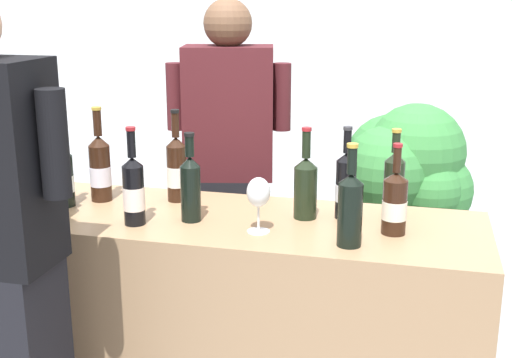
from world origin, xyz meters
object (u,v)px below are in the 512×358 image
wine_bottle_1 (191,186)px  wine_bottle_7 (395,203)px  person_server (230,191)px  wine_bottle_2 (346,185)px  wine_bottle_0 (306,185)px  wine_bottle_9 (350,207)px  wine_bottle_5 (54,189)px  wine_glass (258,194)px  wine_bottle_3 (134,190)px  wine_bottle_10 (63,177)px  wine_bottle_4 (100,168)px  wine_bottle_8 (44,171)px  wine_bottle_11 (394,184)px  wine_bottle_6 (177,169)px  potted_shrub (406,181)px

wine_bottle_1 → wine_bottle_7: (0.70, 0.04, -0.02)m
person_server → wine_bottle_2: bearing=-43.3°
wine_bottle_0 → wine_bottle_9: 0.30m
wine_bottle_2 → wine_bottle_9: same height
wine_bottle_5 → wine_glass: size_ratio=1.71×
wine_bottle_3 → wine_bottle_5: 0.29m
wine_bottle_1 → wine_bottle_10: (-0.52, 0.05, -0.01)m
wine_bottle_1 → wine_bottle_4: bearing=160.7°
wine_bottle_0 → wine_bottle_8: (-1.03, -0.01, -0.01)m
wine_bottle_4 → wine_bottle_9: (0.99, -0.26, -0.00)m
wine_bottle_4 → person_server: (0.35, 0.58, -0.23)m
wine_bottle_11 → wine_bottle_0: bearing=-168.5°
wine_bottle_2 → person_server: bearing=136.7°
wine_bottle_7 → wine_bottle_10: 1.22m
wine_bottle_8 → person_server: size_ratio=0.18×
wine_bottle_6 → wine_bottle_10: (-0.39, -0.17, -0.01)m
wine_bottle_1 → wine_bottle_2: (0.52, 0.16, -0.01)m
wine_glass → person_server: size_ratio=0.11×
wine_bottle_10 → wine_bottle_8: bearing=149.2°
wine_bottle_5 → wine_bottle_7: wine_bottle_5 is taller
wine_bottle_5 → wine_bottle_11: size_ratio=1.00×
wine_bottle_7 → potted_shrub: size_ratio=0.25×
wine_bottle_5 → wine_bottle_11: wine_bottle_11 is taller
wine_bottle_3 → wine_bottle_10: size_ratio=1.06×
wine_bottle_0 → wine_bottle_11: (0.30, 0.06, 0.01)m
wine_bottle_10 → wine_bottle_7: bearing=-0.4°
wine_bottle_5 → wine_bottle_11: 1.19m
wine_bottle_4 → wine_bottle_9: bearing=-14.6°
wine_bottle_0 → wine_bottle_1: size_ratio=1.04×
wine_bottle_7 → wine_bottle_0: bearing=164.1°
wine_bottle_0 → person_server: (-0.46, 0.59, -0.23)m
wine_bottle_1 → wine_bottle_9: 0.58m
wine_bottle_10 → wine_bottle_9: bearing=-8.2°
wine_bottle_7 → wine_bottle_11: 0.15m
wine_bottle_3 → wine_glass: wine_bottle_3 is taller
wine_bottle_7 → wine_bottle_8: bearing=176.4°
wine_bottle_5 → person_server: 0.94m
wine_bottle_0 → wine_bottle_6: (-0.52, 0.09, 0.01)m
wine_glass → wine_bottle_4: bearing=163.2°
wine_bottle_3 → wine_bottle_0: bearing=20.6°
wine_bottle_5 → person_server: person_server is taller
wine_bottle_2 → wine_bottle_3: 0.74m
wine_bottle_8 → wine_bottle_11: (1.33, 0.07, 0.02)m
wine_bottle_6 → wine_bottle_10: bearing=-156.5°
wine_bottle_1 → wine_bottle_5: wine_bottle_5 is taller
wine_bottle_1 → wine_bottle_11: 0.71m
wine_bottle_4 → wine_bottle_11: 1.11m
wine_bottle_10 → person_server: 0.84m
wine_bottle_4 → potted_shrub: 1.51m
wine_bottle_9 → wine_bottle_11: size_ratio=1.02×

